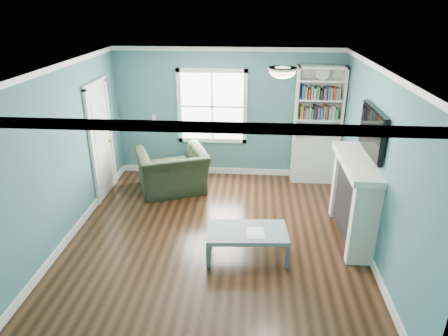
{
  "coord_description": "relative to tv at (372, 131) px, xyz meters",
  "views": [
    {
      "loc": [
        0.55,
        -5.28,
        3.43
      ],
      "look_at": [
        0.1,
        0.4,
        1.01
      ],
      "focal_mm": 32.0,
      "sensor_mm": 36.0,
      "label": 1
    }
  ],
  "objects": [
    {
      "name": "recliner",
      "position": [
        -3.18,
        1.4,
        -1.18
      ],
      "size": [
        1.46,
        1.22,
        1.09
      ],
      "primitive_type": "imported",
      "rotation": [
        0.0,
        0.0,
        -2.76
      ],
      "color": "black",
      "rests_on": "ground"
    },
    {
      "name": "fireplace",
      "position": [
        -0.12,
        0.0,
        -1.09
      ],
      "size": [
        0.44,
        1.58,
        1.3
      ],
      "color": "black",
      "rests_on": "ground"
    },
    {
      "name": "coffee_table",
      "position": [
        -1.71,
        -0.63,
        -1.36
      ],
      "size": [
        1.18,
        0.7,
        0.41
      ],
      "rotation": [
        0.0,
        0.0,
        0.07
      ],
      "color": "#4F585F",
      "rests_on": "ground"
    },
    {
      "name": "trim",
      "position": [
        -2.2,
        -0.2,
        -0.49
      ],
      "size": [
        4.5,
        5.0,
        2.6
      ],
      "color": "white",
      "rests_on": "ground"
    },
    {
      "name": "bookshelf",
      "position": [
        -0.43,
        2.1,
        -0.8
      ],
      "size": [
        0.9,
        0.35,
        2.31
      ],
      "color": "silver",
      "rests_on": "ground"
    },
    {
      "name": "door",
      "position": [
        -4.42,
        1.2,
        -0.65
      ],
      "size": [
        0.12,
        0.98,
        2.17
      ],
      "color": "silver",
      "rests_on": "ground"
    },
    {
      "name": "window",
      "position": [
        -2.5,
        2.29,
        -0.27
      ],
      "size": [
        1.4,
        0.06,
        1.5
      ],
      "color": "white",
      "rests_on": "room_walls"
    },
    {
      "name": "paper_sheet",
      "position": [
        -1.59,
        -0.68,
        -1.31
      ],
      "size": [
        0.26,
        0.32,
        0.0
      ],
      "primitive_type": "cube",
      "rotation": [
        0.0,
        0.0,
        0.08
      ],
      "color": "white",
      "rests_on": "coffee_table"
    },
    {
      "name": "floor",
      "position": [
        -2.2,
        -0.2,
        -1.72
      ],
      "size": [
        5.0,
        5.0,
        0.0
      ],
      "primitive_type": "plane",
      "color": "black",
      "rests_on": "ground"
    },
    {
      "name": "ceiling_fixture",
      "position": [
        -1.3,
        -0.1,
        0.82
      ],
      "size": [
        0.38,
        0.38,
        0.15
      ],
      "color": "white",
      "rests_on": "room_walls"
    },
    {
      "name": "light_switch",
      "position": [
        -3.7,
        2.28,
        -0.52
      ],
      "size": [
        0.08,
        0.01,
        0.12
      ],
      "primitive_type": "cube",
      "color": "white",
      "rests_on": "room_walls"
    },
    {
      "name": "room_walls",
      "position": [
        -2.2,
        -0.2,
        -0.14
      ],
      "size": [
        5.0,
        5.0,
        5.0
      ],
      "color": "#3D7676",
      "rests_on": "ground"
    },
    {
      "name": "tv",
      "position": [
        0.0,
        0.0,
        0.0
      ],
      "size": [
        0.06,
        1.1,
        0.65
      ],
      "primitive_type": "cube",
      "color": "black",
      "rests_on": "fireplace"
    }
  ]
}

